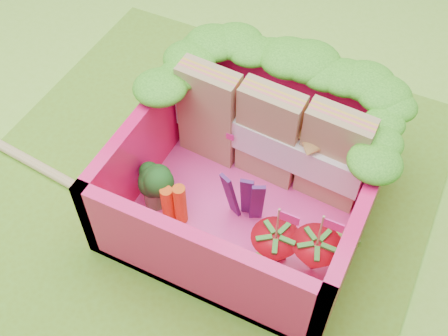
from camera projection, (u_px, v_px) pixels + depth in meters
ground at (203, 184)px, 3.36m from camera, size 14.00×14.00×0.00m
placemat at (203, 183)px, 3.35m from camera, size 2.60×2.60×0.03m
bento_floor at (249, 202)px, 3.21m from camera, size 1.30×1.30×0.05m
bento_box at (250, 175)px, 3.02m from camera, size 1.30×1.30×0.55m
lettuce_ruffle at (289, 75)px, 3.03m from camera, size 1.43×0.77×0.11m
sandwich_stack at (270, 135)px, 3.09m from camera, size 1.13×0.25×0.62m
broccoli at (153, 185)px, 3.05m from camera, size 0.30×0.30×0.24m
carrot_sticks at (174, 204)px, 3.01m from camera, size 0.14×0.09×0.28m
purple_wedges at (245, 198)px, 2.96m from camera, size 0.22×0.07×0.38m
strawberry_left at (274, 250)px, 2.83m from camera, size 0.25×0.25×0.49m
strawberry_right at (314, 257)px, 2.81m from camera, size 0.25×0.25×0.49m
snap_peas at (293, 250)px, 2.96m from camera, size 0.59×0.54×0.05m
chopsticks at (16, 154)px, 3.45m from camera, size 2.48×0.30×0.04m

